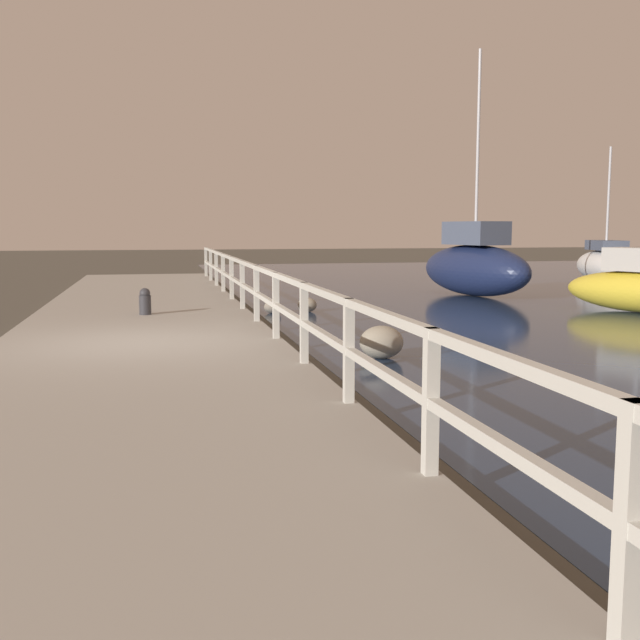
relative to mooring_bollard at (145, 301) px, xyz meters
The scene contains 9 objects.
ground_plane 3.96m from the mooring_bollard, 90.70° to the right, with size 120.00×120.00×0.00m, color #4C473D.
dock_walkway 3.95m from the mooring_bollard, 90.70° to the right, with size 4.51×36.00×0.24m.
railing 4.48m from the mooring_bollard, 61.77° to the right, with size 0.10×32.50×1.08m.
boulder_water_edge 6.04m from the mooring_bollard, 53.17° to the right, with size 0.69×0.62×0.52m.
boulder_far_strip 3.41m from the mooring_bollard, 30.04° to the left, with size 0.41×0.37×0.31m.
boulder_upstream 4.21m from the mooring_bollard, 25.13° to the left, with size 0.47×0.42×0.35m.
mooring_bollard is the anchor object (origin of this frame).
sailboat_navy 10.79m from the mooring_bollard, 27.42° to the left, with size 2.58×4.93×7.15m.
sailboat_white 18.51m from the mooring_bollard, 27.82° to the left, with size 2.57×5.30×4.93m.
Camera 1 is at (0.23, -11.91, 2.02)m, focal length 42.00 mm.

